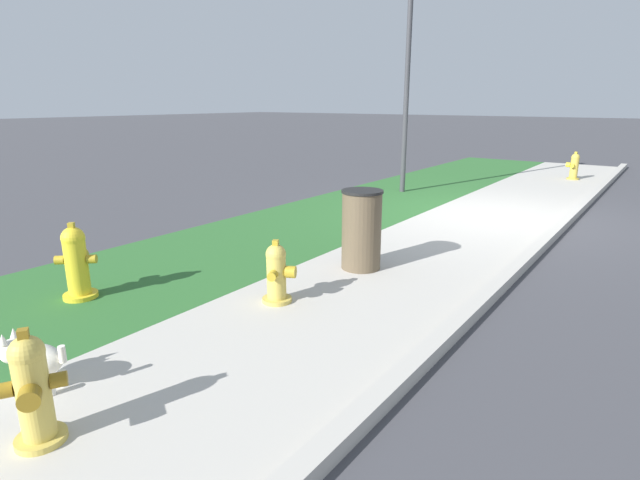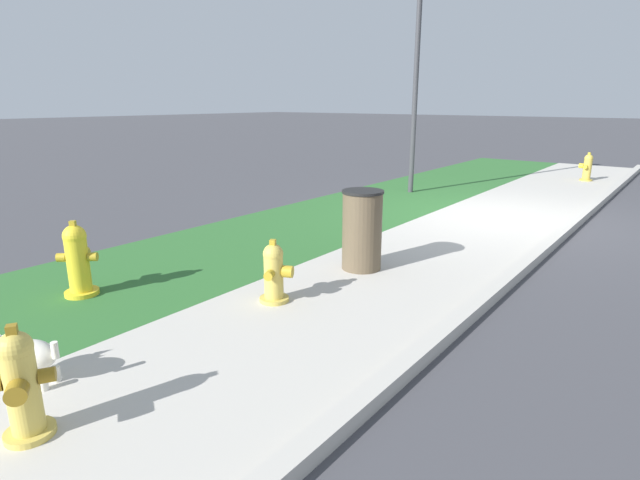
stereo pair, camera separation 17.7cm
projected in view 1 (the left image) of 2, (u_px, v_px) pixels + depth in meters
The scene contains 11 objects.
ground_plane at pixel (492, 216), 8.73m from camera, with size 120.00×120.00×0.00m, color #424247.
sidewalk_pavement at pixel (492, 216), 8.73m from camera, with size 18.00×2.17×0.01m, color #BCB7AD.
grass_verge at pixel (375, 201), 10.05m from camera, with size 18.00×2.54×0.01m, color #2D662D.
street_curb at pixel (565, 222), 8.05m from camera, with size 18.00×0.16×0.12m, color #BCB7AD.
fire_hydrant_by_grass_verge at pixel (76, 262), 5.03m from camera, with size 0.36×0.36×0.79m.
fire_hydrant_mid_block at pixel (33, 391), 2.85m from camera, with size 0.36×0.34×0.73m.
fire_hydrant_near_corner at pixel (277, 273), 4.93m from camera, with size 0.37×0.35×0.65m.
fire_hydrant_across_street at pixel (574, 166), 12.69m from camera, with size 0.38×0.35×0.71m.
small_white_dog at pixel (33, 359), 3.45m from camera, with size 0.34×0.50×0.42m.
street_lamp at pixel (409, 29), 10.20m from camera, with size 0.32×0.32×5.18m.
trash_bin at pixel (362, 230), 5.89m from camera, with size 0.49×0.49×0.96m.
Camera 1 is at (-8.67, -2.53, 1.95)m, focal length 28.00 mm.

